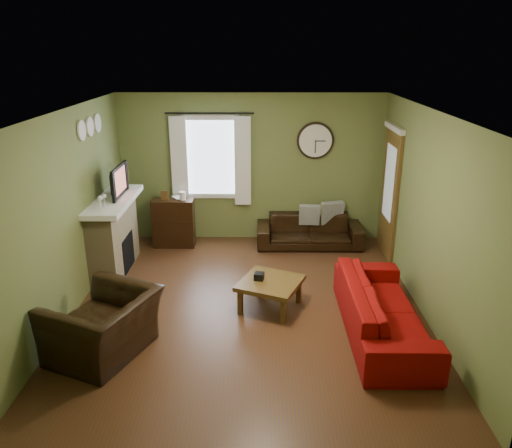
{
  "coord_description": "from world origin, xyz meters",
  "views": [
    {
      "loc": [
        0.16,
        -5.99,
        3.34
      ],
      "look_at": [
        0.1,
        0.4,
        1.05
      ],
      "focal_mm": 35.0,
      "sensor_mm": 36.0,
      "label": 1
    }
  ],
  "objects_px": {
    "armchair": "(103,326)",
    "sofa_brown": "(309,231)",
    "coffee_table": "(270,294)",
    "bookshelf": "(174,223)",
    "sofa_red": "(383,309)"
  },
  "relations": [
    {
      "from": "armchair",
      "to": "coffee_table",
      "type": "relative_size",
      "value": 1.49
    },
    {
      "from": "bookshelf",
      "to": "coffee_table",
      "type": "relative_size",
      "value": 1.12
    },
    {
      "from": "coffee_table",
      "to": "bookshelf",
      "type": "bearing_deg",
      "value": 126.73
    },
    {
      "from": "sofa_brown",
      "to": "coffee_table",
      "type": "height_order",
      "value": "sofa_brown"
    },
    {
      "from": "bookshelf",
      "to": "sofa_red",
      "type": "bearing_deg",
      "value": -43.08
    },
    {
      "from": "armchair",
      "to": "sofa_brown",
      "type": "bearing_deg",
      "value": 164.58
    },
    {
      "from": "armchair",
      "to": "coffee_table",
      "type": "height_order",
      "value": "armchair"
    },
    {
      "from": "sofa_brown",
      "to": "armchair",
      "type": "height_order",
      "value": "armchair"
    },
    {
      "from": "bookshelf",
      "to": "armchair",
      "type": "distance_m",
      "value": 3.29
    },
    {
      "from": "sofa_red",
      "to": "sofa_brown",
      "type": "bearing_deg",
      "value": 12.42
    },
    {
      "from": "bookshelf",
      "to": "coffee_table",
      "type": "xyz_separation_m",
      "value": [
        1.65,
        -2.21,
        -0.22
      ]
    },
    {
      "from": "bookshelf",
      "to": "armchair",
      "type": "bearing_deg",
      "value": -94.53
    },
    {
      "from": "sofa_brown",
      "to": "coffee_table",
      "type": "xyz_separation_m",
      "value": [
        -0.73,
        -2.25,
        -0.07
      ]
    },
    {
      "from": "sofa_brown",
      "to": "sofa_red",
      "type": "bearing_deg",
      "value": -77.58
    },
    {
      "from": "sofa_red",
      "to": "armchair",
      "type": "bearing_deg",
      "value": 98.24
    }
  ]
}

